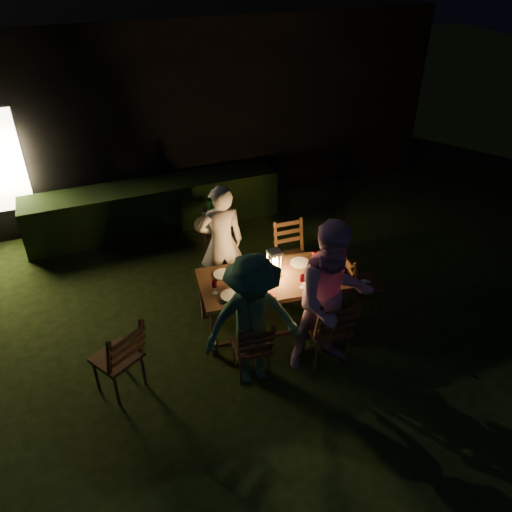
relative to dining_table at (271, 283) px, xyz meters
name	(u,v)px	position (x,y,z in m)	size (l,w,h in m)	color
garden_envelope	(147,96)	(-0.30, 5.48, 0.92)	(40.00, 40.00, 3.20)	black
dining_table	(271,283)	(0.00, 0.00, 0.00)	(1.85, 1.08, 0.73)	#4F301A
chair_near_left	(252,356)	(-0.54, -0.71, -0.39)	(0.43, 0.46, 0.89)	#4F301A
chair_near_right	(327,338)	(0.35, -0.82, -0.34)	(0.52, 0.55, 1.06)	#4F301A
chair_far_left	(224,277)	(-0.35, 0.82, -0.35)	(0.54, 0.57, 1.01)	#4F301A
chair_far_right	(292,267)	(0.64, 0.70, -0.36)	(0.45, 0.48, 0.98)	#4F301A
chair_end	(360,292)	(1.22, -0.15, -0.38)	(0.51, 0.48, 0.93)	#4F301A
chair_spare	(120,368)	(-1.95, -0.38, -0.35)	(0.63, 0.65, 1.01)	#4F301A
person_house_side	(221,243)	(-0.35, 0.87, 0.17)	(0.60, 0.39, 1.65)	beige
person_opp_right	(333,299)	(0.35, -0.87, 0.28)	(0.91, 0.71, 1.88)	#D794BF
person_opp_left	(253,322)	(-0.55, -0.76, 0.15)	(1.05, 0.60, 1.63)	#2D5A42
lantern	(274,265)	(0.06, 0.04, 0.23)	(0.16, 0.16, 0.35)	white
plate_far_left	(223,274)	(-0.52, 0.29, 0.08)	(0.25, 0.25, 0.01)	white
plate_near_left	(231,295)	(-0.57, -0.15, 0.08)	(0.25, 0.25, 0.01)	white
plate_far_right	(300,263)	(0.47, 0.16, 0.08)	(0.25, 0.25, 0.01)	white
plate_near_right	(312,282)	(0.42, -0.27, 0.08)	(0.25, 0.25, 0.01)	white
wineglass_a	(242,263)	(-0.26, 0.31, 0.16)	(0.06, 0.06, 0.18)	#59070F
wineglass_b	(215,287)	(-0.73, -0.03, 0.16)	(0.06, 0.06, 0.18)	#59070F
wineglass_c	(302,282)	(0.26, -0.31, 0.16)	(0.06, 0.06, 0.18)	#59070F
wineglass_d	(314,257)	(0.64, 0.10, 0.16)	(0.06, 0.06, 0.18)	#59070F
wineglass_e	(270,288)	(-0.14, -0.29, 0.16)	(0.06, 0.06, 0.18)	silver
bottle_table	(251,272)	(-0.25, 0.03, 0.21)	(0.07, 0.07, 0.28)	#0F471E
napkin_left	(267,295)	(-0.19, -0.30, 0.08)	(0.18, 0.14, 0.01)	red
napkin_right	(322,285)	(0.51, -0.37, 0.08)	(0.18, 0.14, 0.01)	red
phone	(227,301)	(-0.65, -0.22, 0.08)	(0.14, 0.07, 0.01)	black
side_table	(213,228)	(-0.24, 1.56, 0.00)	(0.55, 0.55, 0.74)	#937549
ice_bucket	(213,216)	(-0.24, 1.56, 0.19)	(0.30, 0.30, 0.22)	#A5A8AD
bottle_bucket_a	(210,215)	(-0.29, 1.52, 0.24)	(0.07, 0.07, 0.32)	#0F471E
bottle_bucket_b	(215,211)	(-0.19, 1.60, 0.24)	(0.07, 0.07, 0.32)	#0F471E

